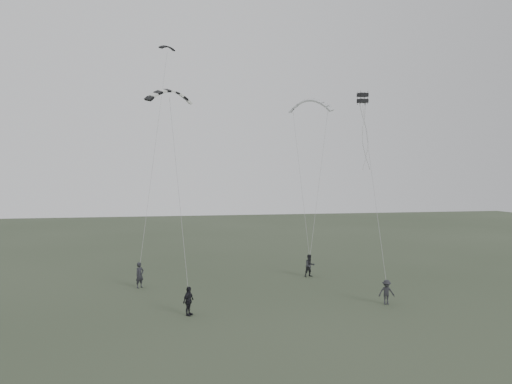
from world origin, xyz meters
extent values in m
plane|color=#36422C|center=(0.00, 0.00, 0.00)|extent=(140.00, 140.00, 0.00)
imported|color=#222328|center=(-7.54, 6.34, 0.93)|extent=(0.81, 0.78, 1.86)
imported|color=black|center=(5.84, 7.74, 0.90)|extent=(0.98, 0.83, 1.79)
imported|color=black|center=(-4.48, -1.56, 0.85)|extent=(0.93, 1.05, 1.70)
imported|color=#242529|center=(8.05, -1.51, 0.79)|extent=(1.09, 0.73, 1.57)
camera|label=1|loc=(-6.22, -30.76, 8.27)|focal=35.00mm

